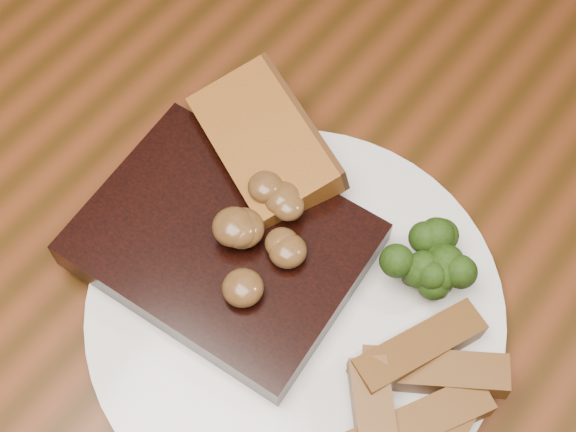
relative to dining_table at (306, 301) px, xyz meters
name	(u,v)px	position (x,y,z in m)	size (l,w,h in m)	color
dining_table	(306,301)	(0.00, 0.00, 0.00)	(1.60, 0.90, 0.75)	#4E240F
plate	(295,310)	(0.02, -0.04, 0.10)	(0.28, 0.28, 0.01)	silver
steak	(223,245)	(-0.04, -0.04, 0.12)	(0.18, 0.14, 0.03)	black
steak_bone	(161,315)	(-0.04, -0.10, 0.11)	(0.15, 0.01, 0.02)	#B7AC8E
mushroom_pile	(241,230)	(-0.03, -0.04, 0.15)	(0.08, 0.08, 0.03)	brown
garlic_bread	(264,159)	(-0.06, 0.03, 0.12)	(0.11, 0.06, 0.02)	#96591B
potato_wedges	(389,374)	(0.10, -0.05, 0.12)	(0.12, 0.12, 0.02)	brown
broccoli_cluster	(445,271)	(0.09, 0.03, 0.12)	(0.07, 0.07, 0.04)	#1F3E0E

